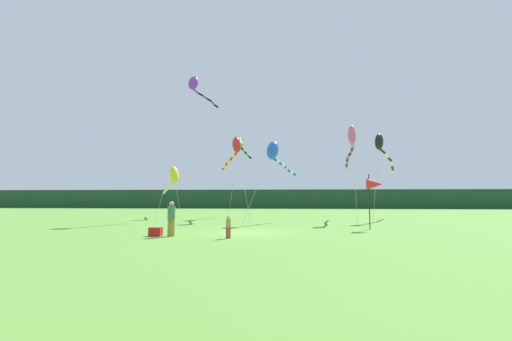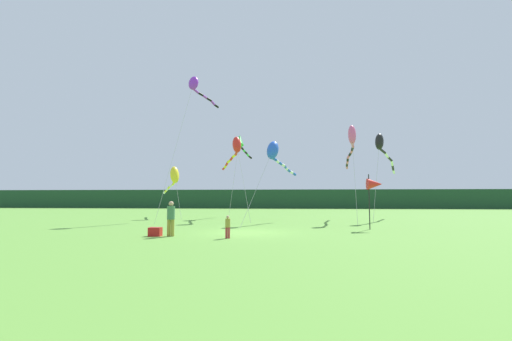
{
  "view_description": "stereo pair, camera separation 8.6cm",
  "coord_description": "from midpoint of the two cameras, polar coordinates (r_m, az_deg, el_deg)",
  "views": [
    {
      "loc": [
        2.16,
        -19.1,
        1.87
      ],
      "look_at": [
        0.0,
        6.0,
        3.87
      ],
      "focal_mm": 24.44,
      "sensor_mm": 36.0,
      "label": 1
    },
    {
      "loc": [
        2.24,
        -19.09,
        1.87
      ],
      "look_at": [
        0.0,
        6.0,
        3.87
      ],
      "focal_mm": 24.44,
      "sensor_mm": 36.0,
      "label": 2
    }
  ],
  "objects": [
    {
      "name": "ground_plane",
      "position": [
        19.31,
        -1.68,
        -10.09
      ],
      "size": [
        120.0,
        120.0,
        0.0
      ],
      "primitive_type": "plane",
      "color": "#5B9338"
    },
    {
      "name": "distant_treeline",
      "position": [
        64.13,
        2.96,
        -4.67
      ],
      "size": [
        108.0,
        2.18,
        3.41
      ],
      "primitive_type": "cube",
      "color": "#1E4228",
      "rests_on": "ground"
    },
    {
      "name": "person_adult",
      "position": [
        17.79,
        -13.82,
        -7.34
      ],
      "size": [
        0.38,
        0.38,
        1.72
      ],
      "color": "olive",
      "rests_on": "ground"
    },
    {
      "name": "person_child",
      "position": [
        16.51,
        -4.7,
        -8.96
      ],
      "size": [
        0.23,
        0.23,
        1.06
      ],
      "color": "#B23338",
      "rests_on": "ground"
    },
    {
      "name": "cooler_box",
      "position": [
        18.1,
        -16.24,
        -9.61
      ],
      "size": [
        0.59,
        0.43,
        0.43
      ],
      "primitive_type": "cube",
      "color": "red",
      "rests_on": "ground"
    },
    {
      "name": "banner_flag_pole",
      "position": [
        22.16,
        18.75,
        -2.2
      ],
      "size": [
        0.9,
        0.7,
        3.3
      ],
      "color": "black",
      "rests_on": "ground"
    },
    {
      "name": "kite_black",
      "position": [
        31.4,
        19.82,
        3.64
      ],
      "size": [
        4.38,
        8.97,
        7.34
      ],
      "color": "#B2B2B2",
      "rests_on": "ground"
    },
    {
      "name": "kite_green",
      "position": [
        34.98,
        -2.76,
        4.79
      ],
      "size": [
        1.57,
        6.22,
        8.34
      ],
      "color": "#B2B2B2",
      "rests_on": "ground"
    },
    {
      "name": "kite_red",
      "position": [
        29.89,
        -3.5,
        3.72
      ],
      "size": [
        3.45,
        6.44,
        7.18
      ],
      "color": "#B2B2B2",
      "rests_on": "ground"
    },
    {
      "name": "kite_yellow",
      "position": [
        33.73,
        -13.44,
        -1.02
      ],
      "size": [
        3.56,
        5.15,
        4.94
      ],
      "color": "#B2B2B2",
      "rests_on": "ground"
    },
    {
      "name": "kite_purple",
      "position": [
        32.33,
        -9.95,
        13.46
      ],
      "size": [
        3.01,
        8.46,
        12.71
      ],
      "color": "#B2B2B2",
      "rests_on": "ground"
    },
    {
      "name": "kite_rainbow",
      "position": [
        29.31,
        15.23,
        4.76
      ],
      "size": [
        1.0,
        9.07,
        7.78
      ],
      "color": "#B2B2B2",
      "rests_on": "ground"
    },
    {
      "name": "kite_blue",
      "position": [
        26.41,
        2.9,
        2.98
      ],
      "size": [
        3.76,
        7.57,
        6.33
      ],
      "color": "#B2B2B2",
      "rests_on": "ground"
    }
  ]
}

